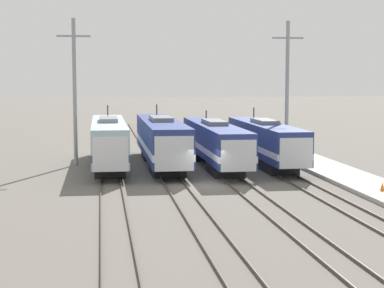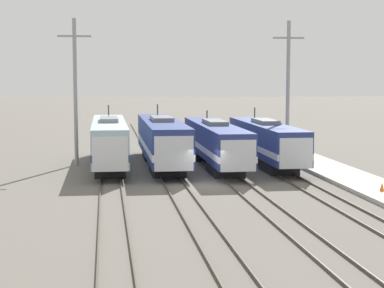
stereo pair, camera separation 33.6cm
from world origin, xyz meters
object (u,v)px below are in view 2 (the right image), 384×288
object	(u,v)px
locomotive_center_right	(216,143)
locomotive_far_right	(266,142)
locomotive_center_left	(162,141)
catenary_tower_left	(75,90)
locomotive_far_left	(109,142)
traffic_cone	(382,187)
catenary_tower_right	(288,89)

from	to	relation	value
locomotive_center_right	locomotive_far_right	bearing A→B (deg)	5.07
locomotive_center_left	locomotive_far_right	xyz separation A→B (m)	(9.05, -0.51, -0.14)
locomotive_center_left	locomotive_center_right	world-z (taller)	locomotive_center_left
locomotive_center_left	locomotive_center_right	bearing A→B (deg)	-11.42
locomotive_center_left	locomotive_center_right	distance (m)	4.62
locomotive_center_right	catenary_tower_left	bearing A→B (deg)	166.60
locomotive_far_left	locomotive_center_right	size ratio (longest dim) A/B	0.95
locomotive_far_right	catenary_tower_left	world-z (taller)	catenary_tower_left
locomotive_center_right	locomotive_far_right	distance (m)	4.55
locomotive_far_left	locomotive_center_left	world-z (taller)	locomotive_center_left
traffic_cone	catenary_tower_right	bearing A→B (deg)	94.52
locomotive_center_left	traffic_cone	xyz separation A→B (m)	(13.00, -15.45, -1.64)
locomotive_far_right	traffic_cone	distance (m)	15.52
catenary_tower_left	catenary_tower_right	size ratio (longest dim) A/B	1.00
locomotive_center_right	traffic_cone	bearing A→B (deg)	-59.76
locomotive_center_right	traffic_cone	xyz separation A→B (m)	(8.47, -14.53, -1.50)
locomotive_far_left	locomotive_far_right	world-z (taller)	locomotive_far_left
catenary_tower_right	locomotive_center_left	bearing A→B (deg)	-170.62
locomotive_far_left	catenary_tower_right	bearing A→B (deg)	6.98
locomotive_center_left	catenary_tower_right	bearing A→B (deg)	9.38
locomotive_far_right	catenary_tower_left	size ratio (longest dim) A/B	1.46
catenary_tower_left	traffic_cone	size ratio (longest dim) A/B	22.48
locomotive_far_right	locomotive_center_left	bearing A→B (deg)	176.76
catenary_tower_right	locomotive_center_right	bearing A→B (deg)	-158.22
locomotive_center_right	traffic_cone	size ratio (longest dim) A/B	35.01
locomotive_center_right	traffic_cone	distance (m)	16.89
locomotive_far_left	catenary_tower_left	distance (m)	5.60
locomotive_far_left	locomotive_center_right	bearing A→B (deg)	-5.41
catenary_tower_left	catenary_tower_right	xyz separation A→B (m)	(19.00, 0.00, 0.00)
catenary_tower_right	locomotive_far_left	bearing A→B (deg)	-173.02
locomotive_center_right	catenary_tower_right	size ratio (longest dim) A/B	1.56
locomotive_far_left	traffic_cone	xyz separation A→B (m)	(17.53, -15.39, -1.63)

